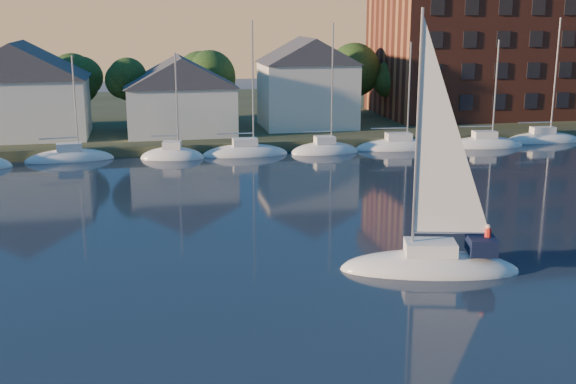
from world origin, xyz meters
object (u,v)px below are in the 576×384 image
object	(u,v)px
condo_block	(502,42)
hero_sailboat	(433,260)
clubhouse_west	(20,89)
clubhouse_centre	(181,94)
clubhouse_east	(307,82)

from	to	relation	value
condo_block	hero_sailboat	xyz separation A→B (m)	(-29.04, -49.69, -9.18)
clubhouse_west	condo_block	bearing A→B (deg)	7.07
clubhouse_centre	condo_block	size ratio (longest dim) A/B	0.37
condo_block	clubhouse_centre	bearing A→B (deg)	-168.76
hero_sailboat	clubhouse_east	bearing A→B (deg)	-80.13
clubhouse_west	clubhouse_east	world-z (taller)	clubhouse_east
clubhouse_centre	condo_block	xyz separation A→B (m)	(40.00, 7.95, 4.66)
condo_block	clubhouse_west	bearing A→B (deg)	-172.93
hero_sailboat	condo_block	bearing A→B (deg)	-106.46
clubhouse_west	condo_block	distance (m)	56.56
clubhouse_west	condo_block	size ratio (longest dim) A/B	0.44
condo_block	hero_sailboat	size ratio (longest dim) A/B	2.09
clubhouse_west	condo_block	world-z (taller)	condo_block
clubhouse_east	condo_block	size ratio (longest dim) A/B	0.34
clubhouse_east	hero_sailboat	xyz separation A→B (m)	(-3.04, -43.74, -5.39)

